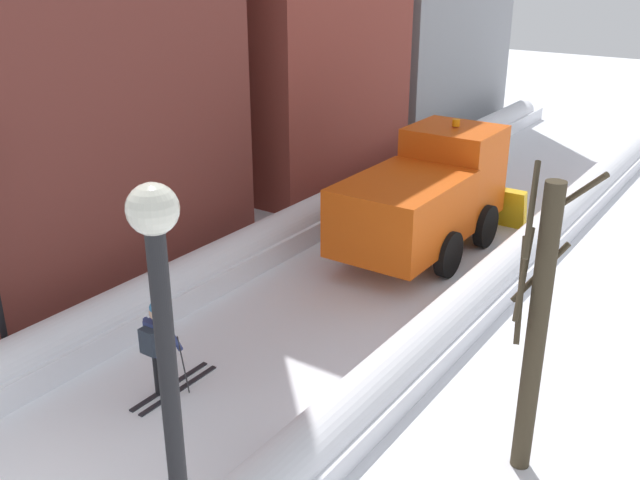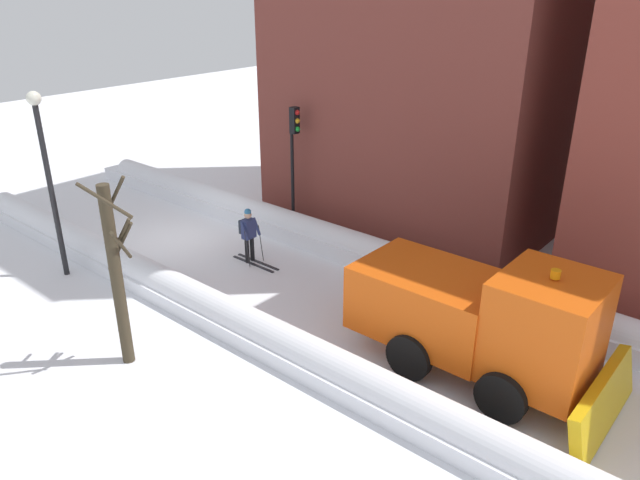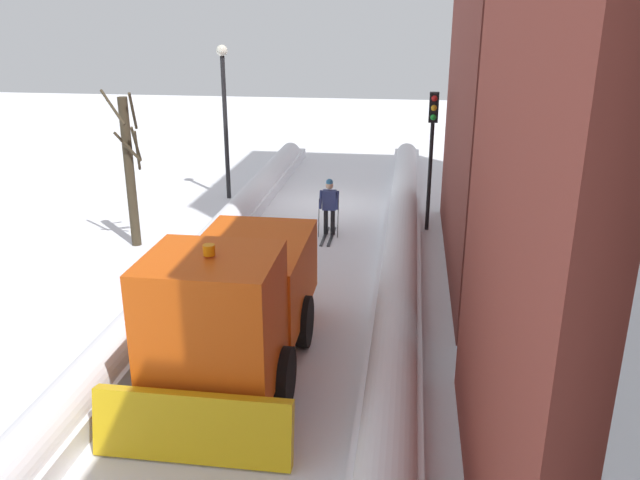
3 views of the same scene
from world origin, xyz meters
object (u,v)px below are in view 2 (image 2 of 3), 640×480
object	(u,v)px
traffic_light_pole	(294,145)
street_lamp	(46,165)
skier	(249,233)
bare_tree_near	(117,273)
plow_truck	(483,318)

from	to	relation	value
traffic_light_pole	street_lamp	world-z (taller)	street_lamp
traffic_light_pole	skier	bearing A→B (deg)	14.90
traffic_light_pole	street_lamp	size ratio (longest dim) A/B	0.79
traffic_light_pole	bare_tree_near	xyz separation A→B (m)	(8.71, 2.59, -0.74)
skier	bare_tree_near	bearing A→B (deg)	17.45
plow_truck	skier	size ratio (longest dim) A/B	3.31
skier	bare_tree_near	size ratio (longest dim) A/B	0.39
street_lamp	bare_tree_near	distance (m)	5.71
skier	street_lamp	xyz separation A→B (m)	(4.29, -3.65, 2.49)
traffic_light_pole	street_lamp	xyz separation A→B (m)	(7.35, -2.83, 0.42)
skier	traffic_light_pole	bearing A→B (deg)	-165.10
traffic_light_pole	bare_tree_near	world-z (taller)	bare_tree_near
plow_truck	traffic_light_pole	xyz separation A→B (m)	(-3.83, -9.14, 1.60)
plow_truck	street_lamp	world-z (taller)	street_lamp
traffic_light_pole	bare_tree_near	size ratio (longest dim) A/B	0.95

